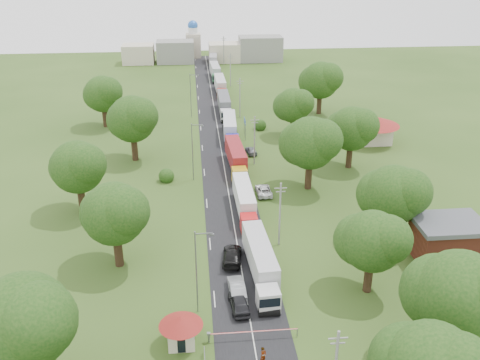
{
  "coord_description": "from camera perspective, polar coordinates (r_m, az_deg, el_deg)",
  "views": [
    {
      "loc": [
        -5.29,
        -67.37,
        37.01
      ],
      "look_at": [
        1.68,
        7.65,
        3.0
      ],
      "focal_mm": 40.0,
      "sensor_mm": 36.0,
      "label": 1
    }
  ],
  "objects": [
    {
      "name": "guard_booth",
      "position": [
        54.89,
        -6.31,
        -15.29
      ],
      "size": [
        4.4,
        4.4,
        3.45
      ],
      "color": "beige",
      "rests_on": "ground"
    },
    {
      "name": "truck_4",
      "position": [
        124.69,
        -1.7,
        8.05
      ],
      "size": [
        2.5,
        14.57,
        4.04
      ],
      "color": "silver",
      "rests_on": "ground"
    },
    {
      "name": "pedestrian_booth",
      "position": [
        57.43,
        -5.51,
        -14.82
      ],
      "size": [
        0.98,
        1.06,
        1.75
      ],
      "primitive_type": "imported",
      "rotation": [
        0.0,
        0.0,
        -1.09
      ],
      "color": "gray",
      "rests_on": "ground"
    },
    {
      "name": "lamp_2",
      "position": [
        121.51,
        -5.22,
        9.19
      ],
      "size": [
        2.03,
        0.22,
        10.0
      ],
      "color": "slate",
      "rests_on": "ground"
    },
    {
      "name": "pole_1",
      "position": [
        69.32,
        4.28,
        -3.57
      ],
      "size": [
        1.6,
        0.24,
        9.0
      ],
      "color": "gray",
      "rests_on": "ground"
    },
    {
      "name": "ground",
      "position": [
        77.04,
        -0.72,
        -4.41
      ],
      "size": [
        260.0,
        260.0,
        0.0
      ],
      "primitive_type": "plane",
      "color": "#2D4717",
      "rests_on": "ground"
    },
    {
      "name": "tree_2",
      "position": [
        61.22,
        13.9,
        -6.28
      ],
      "size": [
        8.0,
        8.0,
        10.1
      ],
      "color": "#382616",
      "rests_on": "ground"
    },
    {
      "name": "house_cream",
      "position": [
        108.81,
        13.97,
        5.71
      ],
      "size": [
        10.08,
        10.08,
        5.8
      ],
      "color": "beige",
      "rests_on": "ground"
    },
    {
      "name": "lamp_0",
      "position": [
        56.86,
        -4.54,
        -9.38
      ],
      "size": [
        2.03,
        0.22,
        10.0
      ],
      "color": "slate",
      "rests_on": "ground"
    },
    {
      "name": "car_verge_near",
      "position": [
        84.7,
        2.53,
        -1.12
      ],
      "size": [
        2.46,
        5.06,
        1.39
      ],
      "primitive_type": "imported",
      "rotation": [
        0.0,
        0.0,
        3.17
      ],
      "color": "silver",
      "rests_on": "ground"
    },
    {
      "name": "truck_0",
      "position": [
        63.93,
        2.24,
        -8.77
      ],
      "size": [
        3.2,
        14.64,
        4.04
      ],
      "color": "silver",
      "rests_on": "ground"
    },
    {
      "name": "distant_town",
      "position": [
        180.6,
        -3.42,
        13.56
      ],
      "size": [
        52.0,
        8.0,
        8.0
      ],
      "color": "gray",
      "rests_on": "ground"
    },
    {
      "name": "tree_12",
      "position": [
        97.61,
        -11.44,
        6.43
      ],
      "size": [
        9.6,
        9.6,
        12.05
      ],
      "color": "#382616",
      "rests_on": "ground"
    },
    {
      "name": "tree_5",
      "position": [
        94.58,
        11.8,
        5.42
      ],
      "size": [
        8.8,
        8.8,
        11.07
      ],
      "color": "#382616",
      "rests_on": "ground"
    },
    {
      "name": "tree_11",
      "position": [
        80.16,
        -16.95,
        1.38
      ],
      "size": [
        8.8,
        8.8,
        11.07
      ],
      "color": "#382616",
      "rests_on": "ground"
    },
    {
      "name": "tree_3",
      "position": [
        71.2,
        16.04,
        -1.45
      ],
      "size": [
        8.8,
        8.8,
        11.07
      ],
      "color": "#382616",
      "rests_on": "ground"
    },
    {
      "name": "tree_9",
      "position": [
        49.76,
        -22.02,
        -13.67
      ],
      "size": [
        9.6,
        9.6,
        12.05
      ],
      "color": "#382616",
      "rests_on": "ground"
    },
    {
      "name": "tree_7",
      "position": [
        124.59,
        8.58,
        10.49
      ],
      "size": [
        9.6,
        9.6,
        12.05
      ],
      "color": "#382616",
      "rests_on": "ground"
    },
    {
      "name": "lamp_1",
      "position": [
        88.17,
        -5.0,
        3.3
      ],
      "size": [
        2.03,
        0.22,
        10.0
      ],
      "color": "slate",
      "rests_on": "ground"
    },
    {
      "name": "truck_1",
      "position": [
        78.38,
        0.49,
        -2.22
      ],
      "size": [
        2.55,
        13.74,
        3.81
      ],
      "color": "red",
      "rests_on": "ground"
    },
    {
      "name": "pole_2",
      "position": [
        94.71,
        1.56,
        4.33
      ],
      "size": [
        1.6,
        0.24,
        9.0
      ],
      "color": "gray",
      "rests_on": "ground"
    },
    {
      "name": "tree_10",
      "position": [
        65.5,
        -13.26,
        -3.46
      ],
      "size": [
        8.8,
        8.8,
        11.07
      ],
      "color": "#382616",
      "rests_on": "ground"
    },
    {
      "name": "road",
      "position": [
        95.03,
        -1.7,
        1.36
      ],
      "size": [
        8.0,
        200.0,
        0.04
      ],
      "primitive_type": "cube",
      "color": "black",
      "rests_on": "ground"
    },
    {
      "name": "house_brick",
      "position": [
        72.29,
        21.23,
        -5.91
      ],
      "size": [
        8.6,
        6.6,
        5.2
      ],
      "color": "maroon",
      "rests_on": "ground"
    },
    {
      "name": "truck_5",
      "position": [
        141.92,
        -2.11,
        10.03
      ],
      "size": [
        2.61,
        14.14,
        3.92
      ],
      "color": "maroon",
      "rests_on": "ground"
    },
    {
      "name": "pole_3",
      "position": [
        121.25,
        -0.01,
        8.83
      ],
      "size": [
        1.6,
        0.24,
        9.0
      ],
      "color": "gray",
      "rests_on": "ground"
    },
    {
      "name": "truck_6",
      "position": [
        158.16,
        -2.66,
        11.48
      ],
      "size": [
        2.83,
        13.67,
        3.78
      ],
      "color": "#246039",
      "rests_on": "ground"
    },
    {
      "name": "tree_4",
      "position": [
        84.83,
        7.49,
        3.98
      ],
      "size": [
        9.6,
        9.6,
        12.05
      ],
      "color": "#382616",
      "rests_on": "ground"
    },
    {
      "name": "tree_1",
      "position": [
        52.92,
        22.31,
        -11.23
      ],
      "size": [
        9.6,
        9.6,
        12.05
      ],
      "color": "#382616",
      "rests_on": "ground"
    },
    {
      "name": "car_verge_far",
      "position": [
        100.83,
        1.19,
        3.18
      ],
      "size": [
        2.2,
        4.22,
        1.37
      ],
      "primitive_type": "imported",
      "rotation": [
        0.0,
        0.0,
        3.29
      ],
      "color": "slate",
      "rests_on": "ground"
    },
    {
      "name": "tree_13",
      "position": [
        117.89,
        -14.44,
        8.9
      ],
      "size": [
        8.8,
        8.8,
        11.07
      ],
      "color": "#382616",
      "rests_on": "ground"
    },
    {
      "name": "pole_5",
      "position": [
        175.7,
        -1.75,
        13.68
      ],
      "size": [
        1.6,
        0.24,
        9.0
      ],
      "color": "gray",
      "rests_on": "ground"
    },
    {
      "name": "tree_6",
      "position": [
        108.83,
        5.7,
        7.95
      ],
      "size": [
        8.0,
        8.0,
        10.1
      ],
      "color": "#382616",
      "rests_on": "ground"
    },
    {
      "name": "truck_2",
      "position": [
        93.39,
        -0.41,
        2.37
      ],
      "size": [
        3.08,
        14.57,
        4.03
      ],
      "color": "#C19616",
      "rests_on": "ground"
    },
    {
      "name": "info_sign",
      "position": [
        108.38,
        0.52,
        6.01
      ],
      "size": [
        0.12,
        3.1,
        4.1
      ],
      "color": "slate",
      "rests_on": "ground"
    },
    {
      "name": "car_lane_mid",
      "position": [
        62.01,
        -0.35,
        -11.43
      ],
      "size": [
        1.97,
        4.95,
        1.6
      ],
      "primitive_type": "imported",
      "rotation": [
        0.0,
        0.0,
        3.2
      ],
      "color": "#979A9E",
      "rests_on": "ground"
    },
    {
      "name": "boom_barrier",
      "position": [
        55.81,
        -0.0,
        -16.03
      ],
      "size": [
        9.22,
        0.35,
        1.18
      ],
      "color": "slate",
      "rests_on": "ground"
    },
    {
      "name": "church",
      "position": [
        188.05,
        -5.0,
        14.53
      ],
      "size": [
        5.0,
        5.0,
        12.3
      ],
      "color": "beige",
      "rests_on": "ground"
    },
    {
      "name": "truck_7",
      "position": [
        173.82,
        -2.85,
        12.65
      ],
      "size": [
        2.96,
        13.66,
        3.77
      ],
      "color": "silver",
      "rests_on": "ground"
    },
    {
      "name": "pole_4",
      "position": [
        148.33,
        -1.03,
        11.7
      ],
      "size": [
        1.6,
        0.24,
        9.0
      ],
      "color": "gray",
      "rests_on": "ground"
    },
    {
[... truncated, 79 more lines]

